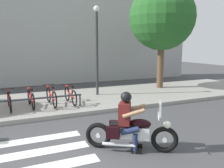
# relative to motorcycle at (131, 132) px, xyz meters

# --- Properties ---
(ground_plane) EXTENTS (48.00, 48.00, 0.00)m
(ground_plane) POSITION_rel_motorcycle_xyz_m (-1.70, -0.03, -0.46)
(ground_plane) COLOR #424244
(sidewalk) EXTENTS (24.00, 4.40, 0.15)m
(sidewalk) POSITION_rel_motorcycle_xyz_m (-1.70, 5.29, -0.39)
(sidewalk) COLOR gray
(sidewalk) RESTS_ON ground
(crosswalk_stripe_3) EXTENTS (2.80, 0.40, 0.01)m
(crosswalk_stripe_3) POSITION_rel_motorcycle_xyz_m (-2.27, 0.77, -0.46)
(crosswalk_stripe_3) COLOR white
(crosswalk_stripe_3) RESTS_ON ground
(crosswalk_stripe_4) EXTENTS (2.80, 0.40, 0.01)m
(crosswalk_stripe_4) POSITION_rel_motorcycle_xyz_m (-2.27, 1.57, -0.46)
(crosswalk_stripe_4) COLOR white
(crosswalk_stripe_4) RESTS_ON ground
(motorcycle) EXTENTS (1.94, 1.32, 1.23)m
(motorcycle) POSITION_rel_motorcycle_xyz_m (0.00, 0.00, 0.00)
(motorcycle) COLOR black
(motorcycle) RESTS_ON ground
(rider) EXTENTS (0.77, 0.73, 1.44)m
(rider) POSITION_rel_motorcycle_xyz_m (-0.06, 0.05, 0.37)
(rider) COLOR #591919
(rider) RESTS_ON ground
(bicycle_3) EXTENTS (0.48, 1.68, 0.73)m
(bicycle_3) POSITION_rel_motorcycle_xyz_m (-2.70, 4.53, 0.03)
(bicycle_3) COLOR black
(bicycle_3) RESTS_ON sidewalk
(bicycle_4) EXTENTS (0.48, 1.59, 0.77)m
(bicycle_4) POSITION_rel_motorcycle_xyz_m (-1.93, 4.53, 0.04)
(bicycle_4) COLOR black
(bicycle_4) RESTS_ON sidewalk
(bicycle_5) EXTENTS (0.48, 1.70, 0.79)m
(bicycle_5) POSITION_rel_motorcycle_xyz_m (-1.17, 4.53, 0.05)
(bicycle_5) COLOR black
(bicycle_5) RESTS_ON sidewalk
(bicycle_6) EXTENTS (0.48, 1.58, 0.76)m
(bicycle_6) POSITION_rel_motorcycle_xyz_m (-0.40, 4.53, 0.04)
(bicycle_6) COLOR black
(bicycle_6) RESTS_ON sidewalk
(bike_rack) EXTENTS (5.21, 0.07, 0.49)m
(bike_rack) POSITION_rel_motorcycle_xyz_m (-2.70, 3.97, 0.11)
(bike_rack) COLOR #333338
(bike_rack) RESTS_ON sidewalk
(street_lamp) EXTENTS (0.28, 0.28, 4.32)m
(street_lamp) POSITION_rel_motorcycle_xyz_m (1.21, 5.69, 2.15)
(street_lamp) COLOR #2D2D33
(street_lamp) RESTS_ON ground
(tree_near_rack) EXTENTS (3.57, 3.57, 5.82)m
(tree_near_rack) POSITION_rel_motorcycle_xyz_m (5.12, 6.09, 3.55)
(tree_near_rack) COLOR brown
(tree_near_rack) RESTS_ON ground
(building_backdrop) EXTENTS (24.00, 1.20, 6.33)m
(building_backdrop) POSITION_rel_motorcycle_xyz_m (-1.70, 10.99, 2.70)
(building_backdrop) COLOR #A7A7A7
(building_backdrop) RESTS_ON ground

